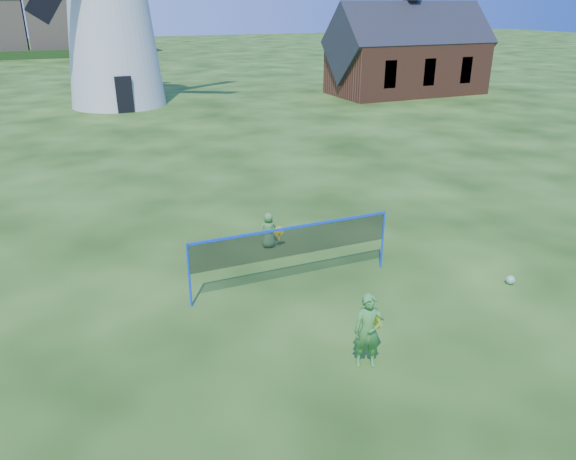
% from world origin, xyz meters
% --- Properties ---
extents(ground, '(220.00, 220.00, 0.00)m').
position_xyz_m(ground, '(0.00, 0.00, 0.00)').
color(ground, black).
rests_on(ground, ground).
extents(windmill, '(13.06, 6.07, 18.24)m').
position_xyz_m(windmill, '(-0.16, 28.22, 6.38)').
color(windmill, silver).
rests_on(windmill, ground).
extents(chapel, '(11.62, 5.64, 9.83)m').
position_xyz_m(chapel, '(20.38, 25.06, 2.77)').
color(chapel, brown).
rests_on(chapel, ground).
extents(badminton_net, '(5.05, 0.05, 1.55)m').
position_xyz_m(badminton_net, '(0.34, 0.55, 1.14)').
color(badminton_net, blue).
rests_on(badminton_net, ground).
extents(player_girl, '(0.74, 0.54, 1.50)m').
position_xyz_m(player_girl, '(0.37, -2.88, 0.75)').
color(player_girl, '#429039').
rests_on(player_girl, ground).
extents(player_boy, '(0.62, 0.42, 1.01)m').
position_xyz_m(player_boy, '(0.64, 2.90, 0.51)').
color(player_boy, '#4D8A42').
rests_on(player_boy, ground).
extents(play_ball, '(0.22, 0.22, 0.22)m').
position_xyz_m(play_ball, '(5.25, -1.48, 0.11)').
color(play_ball, green).
rests_on(play_ball, ground).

